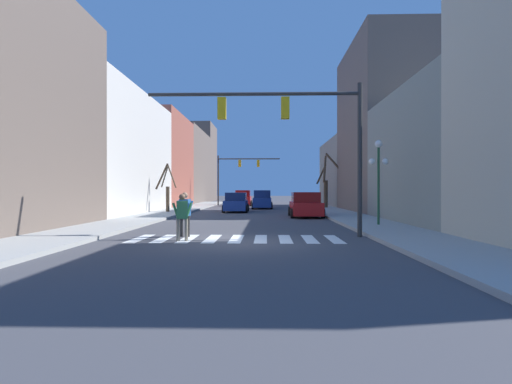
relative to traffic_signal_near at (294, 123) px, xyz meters
The scene contains 17 objects.
ground_plane 5.24m from the traffic_signal_near, 139.35° to the right, with size 240.00×240.00×0.00m, color #424247.
sidewalk_left 9.82m from the traffic_signal_near, 167.80° to the right, with size 2.98×90.00×0.15m.
sidewalk_right 6.36m from the traffic_signal_near, 23.55° to the right, with size 2.98×90.00×0.15m.
building_row_left 28.71m from the traffic_signal_near, 117.19° to the left, with size 6.00×64.91×13.00m.
building_row_right 16.17m from the traffic_signal_near, 57.11° to the left, with size 6.00×43.89×13.68m.
crosswalk_stripes 4.95m from the traffic_signal_near, 160.74° to the right, with size 7.65×2.60×0.01m.
traffic_signal_near is the anchor object (origin of this frame).
traffic_signal_far 32.61m from the traffic_signal_near, 98.18° to the left, with size 7.50×0.28×5.99m.
street_lamp_right_corner 5.95m from the traffic_signal_near, 41.71° to the left, with size 0.95×0.36×4.06m.
car_parked_left_far 24.31m from the traffic_signal_near, 93.55° to the left, with size 2.00×4.63×1.81m.
car_parked_left_mid 18.35m from the traffic_signal_near, 101.53° to the left, with size 2.04×4.22×1.62m.
car_driving_away_lane 12.19m from the traffic_signal_near, 82.23° to the left, with size 2.18×4.45×1.68m.
car_parked_right_near 31.03m from the traffic_signal_near, 97.04° to the left, with size 2.03×4.11×1.82m.
pedestrian_on_right_sidewalk 5.48m from the traffic_signal_near, 160.12° to the right, with size 0.72×0.29×1.67m.
pedestrian_waiting_at_curb 5.41m from the traffic_signal_near, behind, with size 0.73×0.34×1.72m.
street_tree_right_far 17.78m from the traffic_signal_near, 120.04° to the left, with size 1.83×0.87×3.76m.
street_tree_left_mid 23.60m from the traffic_signal_near, 78.22° to the left, with size 3.15×1.52×5.30m.
Camera 1 is at (1.12, -13.61, 1.79)m, focal length 28.00 mm.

